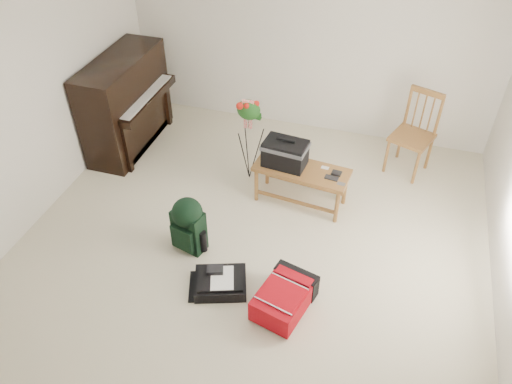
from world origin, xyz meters
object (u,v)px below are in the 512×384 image
(green_backpack, at_px, (188,223))
(flower_stand, at_px, (249,141))
(dining_chair, at_px, (412,134))
(red_suitcase, at_px, (285,294))
(bench, at_px, (290,159))
(piano, at_px, (127,105))
(black_duffel, at_px, (220,282))

(green_backpack, xyz_separation_m, flower_stand, (0.24, 1.36, 0.20))
(dining_chair, distance_m, red_suitcase, 2.78)
(bench, xyz_separation_m, green_backpack, (-0.82, -1.10, -0.23))
(red_suitcase, relative_size, green_backpack, 1.09)
(flower_stand, bearing_deg, dining_chair, 17.31)
(bench, height_order, dining_chair, dining_chair)
(bench, bearing_deg, dining_chair, 44.67)
(piano, relative_size, bench, 1.32)
(bench, height_order, green_backpack, bench)
(piano, height_order, green_backpack, piano)
(piano, height_order, black_duffel, piano)
(piano, xyz_separation_m, flower_stand, (1.79, -0.27, -0.04))
(dining_chair, xyz_separation_m, black_duffel, (-1.62, -2.58, -0.45))
(red_suitcase, bearing_deg, dining_chair, 83.99)
(dining_chair, height_order, green_backpack, dining_chair)
(piano, xyz_separation_m, green_backpack, (1.56, -1.64, -0.23))
(flower_stand, bearing_deg, red_suitcase, -67.71)
(black_duffel, relative_size, green_backpack, 0.93)
(black_duffel, xyz_separation_m, flower_stand, (-0.27, 1.79, 0.48))
(piano, distance_m, bench, 2.43)
(bench, distance_m, black_duffel, 1.64)
(bench, relative_size, red_suitcase, 1.57)
(red_suitcase, height_order, black_duffel, red_suitcase)
(flower_stand, bearing_deg, green_backpack, -105.16)
(green_backpack, bearing_deg, dining_chair, 60.16)
(bench, bearing_deg, black_duffel, -95.66)
(green_backpack, height_order, flower_stand, flower_stand)
(bench, bearing_deg, flower_stand, 161.09)
(bench, relative_size, black_duffel, 1.84)
(piano, relative_size, flower_stand, 1.30)
(dining_chair, xyz_separation_m, flower_stand, (-1.89, -0.79, 0.04))
(red_suitcase, distance_m, black_duffel, 0.67)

